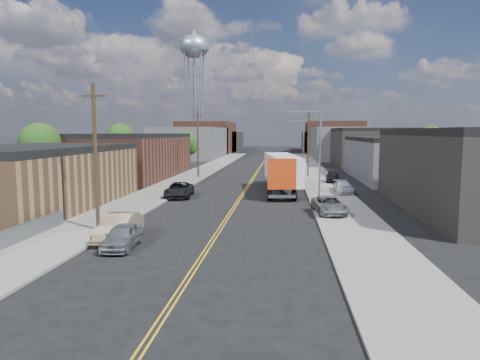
% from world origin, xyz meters
% --- Properties ---
extents(ground, '(260.00, 260.00, 0.00)m').
position_xyz_m(ground, '(0.00, 60.00, 0.00)').
color(ground, black).
rests_on(ground, ground).
extents(centerline, '(0.32, 120.00, 0.01)m').
position_xyz_m(centerline, '(0.00, 45.00, 0.01)').
color(centerline, gold).
rests_on(centerline, ground).
extents(sidewalk_left, '(5.00, 140.00, 0.15)m').
position_xyz_m(sidewalk_left, '(-9.50, 45.00, 0.07)').
color(sidewalk_left, slate).
rests_on(sidewalk_left, ground).
extents(sidewalk_right, '(5.00, 140.00, 0.15)m').
position_xyz_m(sidewalk_right, '(9.50, 45.00, 0.07)').
color(sidewalk_right, slate).
rests_on(sidewalk_right, ground).
extents(warehouse_tan, '(12.00, 22.00, 5.60)m').
position_xyz_m(warehouse_tan, '(-18.00, 18.00, 2.80)').
color(warehouse_tan, brown).
rests_on(warehouse_tan, ground).
extents(warehouse_brown, '(12.00, 26.00, 6.60)m').
position_xyz_m(warehouse_brown, '(-18.00, 44.00, 3.30)').
color(warehouse_brown, '#4E2A1F').
rests_on(warehouse_brown, ground).
extents(industrial_right_b, '(14.00, 24.00, 6.10)m').
position_xyz_m(industrial_right_b, '(22.00, 46.00, 3.05)').
color(industrial_right_b, '#3E3E41').
rests_on(industrial_right_b, ground).
extents(industrial_right_c, '(14.00, 22.00, 7.60)m').
position_xyz_m(industrial_right_c, '(22.00, 72.00, 3.80)').
color(industrial_right_c, black).
rests_on(industrial_right_c, ground).
extents(skyline_left_a, '(16.00, 30.00, 8.00)m').
position_xyz_m(skyline_left_a, '(-20.00, 95.00, 4.00)').
color(skyline_left_a, '#3E3E41').
rests_on(skyline_left_a, ground).
extents(skyline_right_a, '(16.00, 30.00, 8.00)m').
position_xyz_m(skyline_right_a, '(20.00, 95.00, 4.00)').
color(skyline_right_a, '#3E3E41').
rests_on(skyline_right_a, ground).
extents(skyline_left_b, '(16.00, 26.00, 10.00)m').
position_xyz_m(skyline_left_b, '(-20.00, 120.00, 5.00)').
color(skyline_left_b, '#4E2A1F').
rests_on(skyline_left_b, ground).
extents(skyline_right_b, '(16.00, 26.00, 10.00)m').
position_xyz_m(skyline_right_b, '(20.00, 120.00, 5.00)').
color(skyline_right_b, '#4E2A1F').
rests_on(skyline_right_b, ground).
extents(skyline_left_c, '(16.00, 40.00, 7.00)m').
position_xyz_m(skyline_left_c, '(-20.00, 140.00, 3.50)').
color(skyline_left_c, black).
rests_on(skyline_left_c, ground).
extents(skyline_right_c, '(16.00, 40.00, 7.00)m').
position_xyz_m(skyline_right_c, '(20.00, 140.00, 3.50)').
color(skyline_right_c, black).
rests_on(skyline_right_c, ground).
extents(water_tower, '(9.00, 9.00, 36.90)m').
position_xyz_m(water_tower, '(-22.00, 110.00, 30.65)').
color(water_tower, gray).
rests_on(water_tower, ground).
extents(streetlight_near, '(3.39, 0.25, 9.00)m').
position_xyz_m(streetlight_near, '(7.60, 25.00, 5.33)').
color(streetlight_near, gray).
rests_on(streetlight_near, ground).
extents(streetlight_far, '(3.39, 0.25, 9.00)m').
position_xyz_m(streetlight_far, '(7.60, 60.00, 5.33)').
color(streetlight_far, gray).
rests_on(streetlight_far, ground).
extents(utility_pole_left_near, '(1.60, 0.26, 10.00)m').
position_xyz_m(utility_pole_left_near, '(-8.20, 10.00, 5.14)').
color(utility_pole_left_near, black).
rests_on(utility_pole_left_near, ground).
extents(utility_pole_left_far, '(1.60, 0.26, 10.00)m').
position_xyz_m(utility_pole_left_far, '(-8.20, 45.00, 5.14)').
color(utility_pole_left_far, black).
rests_on(utility_pole_left_far, ground).
extents(utility_pole_right, '(1.60, 0.26, 10.00)m').
position_xyz_m(utility_pole_right, '(8.20, 48.00, 5.14)').
color(utility_pole_right, black).
rests_on(utility_pole_right, ground).
extents(tree_left_near, '(4.85, 4.76, 7.91)m').
position_xyz_m(tree_left_near, '(-23.94, 30.00, 5.18)').
color(tree_left_near, black).
rests_on(tree_left_near, ground).
extents(tree_left_mid, '(5.10, 5.04, 8.37)m').
position_xyz_m(tree_left_mid, '(-23.94, 55.00, 5.48)').
color(tree_left_mid, black).
rests_on(tree_left_mid, ground).
extents(tree_left_far, '(4.35, 4.20, 6.97)m').
position_xyz_m(tree_left_far, '(-13.94, 62.00, 4.57)').
color(tree_left_far, black).
rests_on(tree_left_far, ground).
extents(tree_right_far, '(4.85, 4.76, 7.91)m').
position_xyz_m(tree_right_far, '(30.06, 60.00, 5.18)').
color(tree_right_far, black).
rests_on(tree_right_far, ground).
extents(semi_truck, '(4.40, 16.62, 4.28)m').
position_xyz_m(semi_truck, '(4.29, 31.63, 2.44)').
color(semi_truck, silver).
rests_on(semi_truck, ground).
extents(car_left_a, '(1.88, 4.24, 1.42)m').
position_xyz_m(car_left_a, '(-5.00, 6.14, 0.71)').
color(car_left_a, gray).
rests_on(car_left_a, ground).
extents(car_left_b, '(1.85, 5.03, 1.65)m').
position_xyz_m(car_left_b, '(-5.93, 8.00, 0.82)').
color(car_left_b, '#917B5F').
rests_on(car_left_b, ground).
extents(car_left_c, '(3.06, 5.82, 1.56)m').
position_xyz_m(car_left_c, '(-6.40, 25.83, 0.78)').
color(car_left_c, black).
rests_on(car_left_c, ground).
extents(car_right_lot_a, '(2.90, 5.21, 1.38)m').
position_xyz_m(car_right_lot_a, '(8.20, 17.56, 0.84)').
color(car_right_lot_a, gray).
rests_on(car_right_lot_a, sidewalk_right).
extents(car_right_lot_b, '(1.93, 4.44, 1.27)m').
position_xyz_m(car_right_lot_b, '(11.00, 29.86, 0.79)').
color(car_right_lot_b, silver).
rests_on(car_right_lot_b, sidewalk_right).
extents(car_right_lot_c, '(2.11, 4.37, 1.44)m').
position_xyz_m(car_right_lot_c, '(11.00, 40.13, 0.87)').
color(car_right_lot_c, black).
rests_on(car_right_lot_c, sidewalk_right).
extents(car_ahead_truck, '(3.08, 5.82, 1.56)m').
position_xyz_m(car_ahead_truck, '(4.50, 53.29, 0.78)').
color(car_ahead_truck, black).
rests_on(car_ahead_truck, ground).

